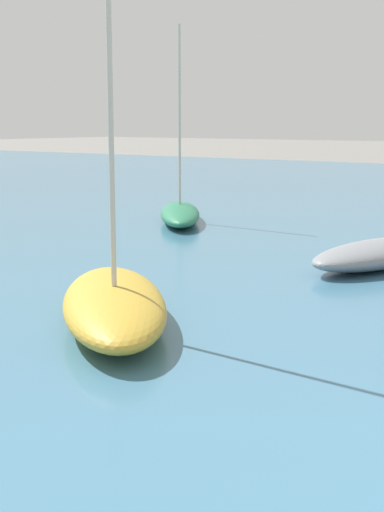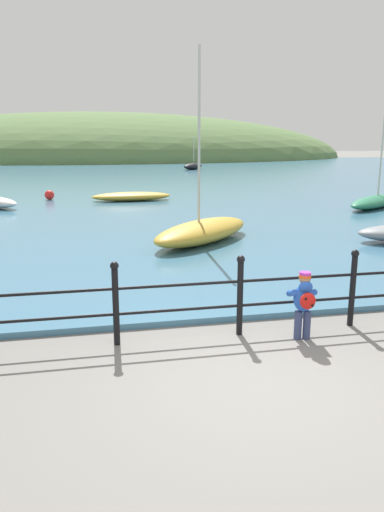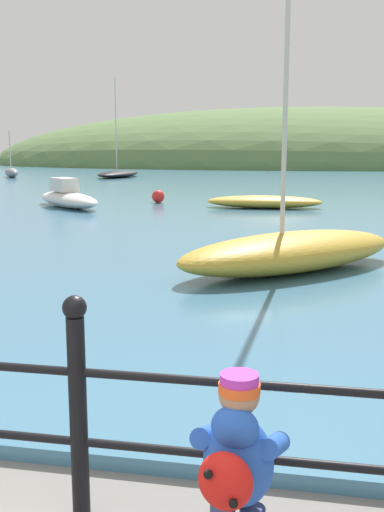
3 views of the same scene
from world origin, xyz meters
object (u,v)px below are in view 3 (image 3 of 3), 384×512
(boat_twin_mast, at_px, (118,174))
(boat_far_right, at_px, (291,251))
(boat_green_fishing, at_px, (11,172))
(boat_mid_harbor, at_px, (68,198))
(child_in_coat, at_px, (237,467))
(mooring_buoy, at_px, (158,196))
(boat_nearest_quay, at_px, (264,202))

(boat_twin_mast, distance_m, boat_far_right, 30.14)
(boat_twin_mast, xyz_separation_m, boat_far_right, (11.57, -27.83, 0.07))
(boat_far_right, height_order, boat_green_fishing, boat_far_right)
(boat_mid_harbor, bearing_deg, child_in_coat, -65.28)
(boat_twin_mast, relative_size, mooring_buoy, 14.33)
(child_in_coat, xyz_separation_m, boat_green_fishing, (-18.18, 33.18, -0.19))
(boat_nearest_quay, bearing_deg, boat_green_fishing, 135.32)
(boat_mid_harbor, bearing_deg, boat_nearest_quay, 8.25)
(child_in_coat, distance_m, boat_green_fishing, 37.84)
(boat_twin_mast, xyz_separation_m, mooring_buoy, (6.87, -17.15, -0.02))
(boat_mid_harbor, relative_size, mooring_buoy, 7.98)
(boat_nearest_quay, distance_m, boat_far_right, 9.63)
(boat_twin_mast, bearing_deg, mooring_buoy, -68.18)
(boat_twin_mast, bearing_deg, boat_green_fishing, -169.10)
(boat_twin_mast, height_order, mooring_buoy, boat_twin_mast)
(child_in_coat, bearing_deg, mooring_buoy, 105.03)
(boat_nearest_quay, bearing_deg, boat_twin_mast, 119.90)
(boat_nearest_quay, xyz_separation_m, boat_mid_harbor, (-6.04, -0.88, 0.10))
(boat_far_right, bearing_deg, boat_mid_harbor, 129.30)
(child_in_coat, relative_size, boat_nearest_quay, 0.28)
(boat_far_right, relative_size, boat_green_fishing, 1.71)
(mooring_buoy, bearing_deg, boat_nearest_quay, -16.99)
(child_in_coat, distance_m, boat_far_right, 6.64)
(boat_twin_mast, bearing_deg, child_in_coat, -71.53)
(boat_twin_mast, distance_m, mooring_buoy, 18.47)
(mooring_buoy, bearing_deg, boat_mid_harbor, -140.51)
(boat_twin_mast, bearing_deg, boat_mid_harbor, -76.89)
(boat_far_right, xyz_separation_m, mooring_buoy, (-4.71, 10.68, -0.09))
(child_in_coat, height_order, boat_mid_harbor, child_in_coat)
(boat_twin_mast, bearing_deg, boat_nearest_quay, -60.10)
(child_in_coat, distance_m, boat_mid_harbor, 16.88)
(boat_twin_mast, xyz_separation_m, boat_green_fishing, (-6.66, -1.28, 0.08))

